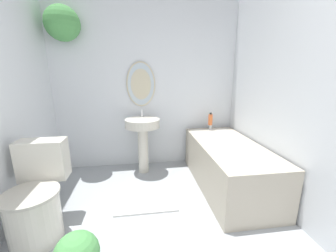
{
  "coord_description": "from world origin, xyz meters",
  "views": [
    {
      "loc": [
        -0.13,
        -0.37,
        1.35
      ],
      "look_at": [
        0.16,
        1.61,
        0.84
      ],
      "focal_mm": 22.0,
      "sensor_mm": 36.0,
      "label": 1
    }
  ],
  "objects_px": {
    "toilet": "(37,199)",
    "shampoo_bottle": "(210,119)",
    "pedestal_sink": "(143,132)",
    "bathtub": "(228,164)"
  },
  "relations": [
    {
      "from": "bathtub",
      "to": "shampoo_bottle",
      "type": "bearing_deg",
      "value": 91.52
    },
    {
      "from": "toilet",
      "to": "pedestal_sink",
      "type": "xyz_separation_m",
      "value": [
        0.92,
        1.05,
        0.25
      ]
    },
    {
      "from": "toilet",
      "to": "shampoo_bottle",
      "type": "height_order",
      "value": "shampoo_bottle"
    },
    {
      "from": "bathtub",
      "to": "shampoo_bottle",
      "type": "height_order",
      "value": "shampoo_bottle"
    },
    {
      "from": "toilet",
      "to": "bathtub",
      "type": "distance_m",
      "value": 1.99
    },
    {
      "from": "pedestal_sink",
      "to": "shampoo_bottle",
      "type": "height_order",
      "value": "pedestal_sink"
    },
    {
      "from": "toilet",
      "to": "bathtub",
      "type": "bearing_deg",
      "value": 15.01
    },
    {
      "from": "toilet",
      "to": "pedestal_sink",
      "type": "height_order",
      "value": "pedestal_sink"
    },
    {
      "from": "shampoo_bottle",
      "to": "bathtub",
      "type": "bearing_deg",
      "value": -88.48
    },
    {
      "from": "toilet",
      "to": "shampoo_bottle",
      "type": "distance_m",
      "value": 2.25
    }
  ]
}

